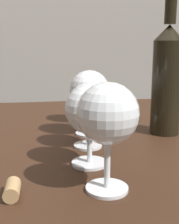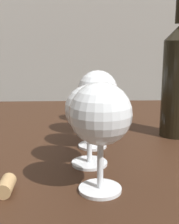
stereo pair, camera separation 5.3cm
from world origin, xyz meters
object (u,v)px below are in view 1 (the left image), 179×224
object	(u,v)px
cork	(12,190)
wine_bottle	(167,78)
wine_glass_pinot	(89,111)
wine_glass_white	(87,87)
wine_glass_chardonnay	(88,106)
wine_glass_port	(89,92)
wine_glass_rose	(108,116)

from	to	relation	value
cork	wine_bottle	bearing A→B (deg)	39.24
wine_glass_pinot	cork	distance (m)	0.18
wine_glass_white	wine_bottle	size ratio (longest dim) A/B	0.43
wine_glass_white	cork	world-z (taller)	wine_glass_white
wine_glass_chardonnay	cork	xyz separation A→B (m)	(-0.13, -0.19, -0.08)
wine_glass_port	wine_glass_white	bearing A→B (deg)	84.38
cork	wine_glass_chardonnay	bearing A→B (deg)	55.49
wine_glass_pinot	cork	xyz separation A→B (m)	(-0.12, -0.10, -0.09)
wine_glass_rose	wine_glass_pinot	bearing A→B (deg)	96.28
wine_glass_white	wine_glass_chardonnay	bearing A→B (deg)	-97.79
wine_glass_chardonnay	wine_glass_white	distance (m)	0.20
wine_glass_pinot	wine_bottle	world-z (taller)	wine_bottle
wine_glass_port	wine_glass_pinot	bearing A→B (deg)	-98.32
wine_glass_port	wine_bottle	distance (m)	0.18
wine_bottle	wine_glass_rose	bearing A→B (deg)	-125.88
wine_glass_pinot	cork	bearing A→B (deg)	-140.71
wine_glass_chardonnay	wine_glass_white	world-z (taller)	wine_glass_white
wine_glass_rose	wine_glass_pinot	xyz separation A→B (m)	(-0.01, 0.10, -0.01)
wine_glass_chardonnay	wine_glass_port	bearing A→B (deg)	79.47
wine_glass_white	cork	xyz separation A→B (m)	(-0.16, -0.39, -0.08)
wine_glass_chardonnay	wine_glass_rose	bearing A→B (deg)	-89.79
wine_bottle	cork	world-z (taller)	wine_bottle
wine_glass_rose	wine_glass_chardonnay	bearing A→B (deg)	90.21
wine_glass_chardonnay	wine_glass_port	xyz separation A→B (m)	(0.02, 0.09, 0.01)
wine_glass_pinot	wine_bottle	size ratio (longest dim) A/B	0.44
wine_glass_rose	wine_glass_port	size ratio (longest dim) A/B	1.06
wine_glass_port	wine_glass_white	distance (m)	0.11
wine_glass_chardonnay	wine_bottle	world-z (taller)	wine_bottle
wine_glass_port	wine_bottle	size ratio (longest dim) A/B	0.47
wine_glass_pinot	cork	size ratio (longest dim) A/B	3.38
wine_glass_port	wine_glass_rose	bearing A→B (deg)	-93.13
wine_glass_chardonnay	wine_glass_port	world-z (taller)	wine_glass_port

